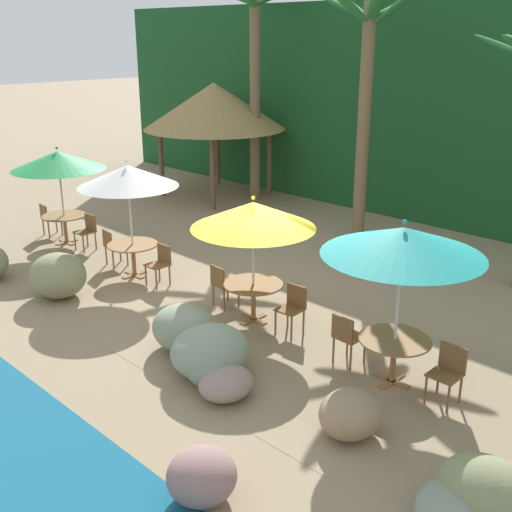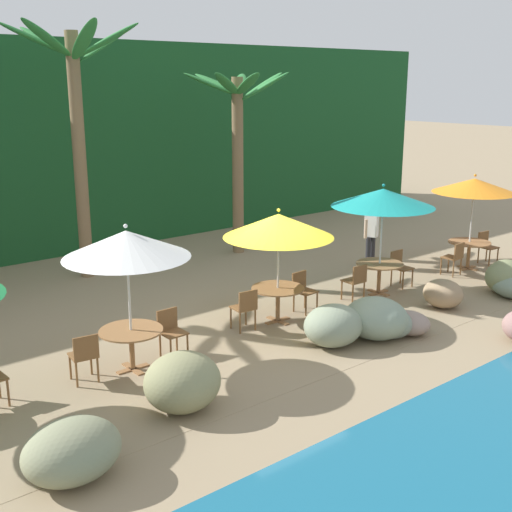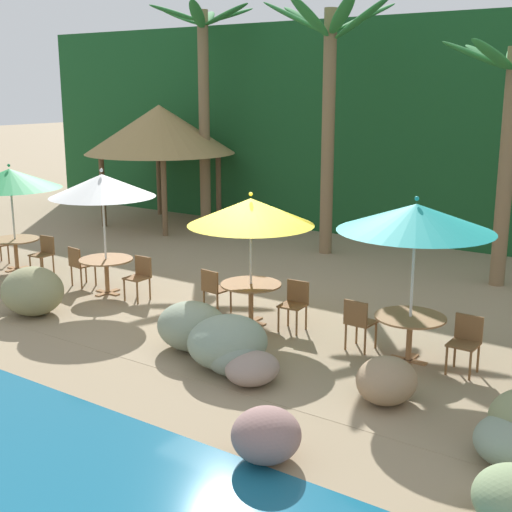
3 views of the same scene
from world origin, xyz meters
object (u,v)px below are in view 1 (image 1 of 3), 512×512
object	(u,v)px
umbrella_yellow	(253,215)
umbrella_white	(128,176)
dining_table_yellow	(253,290)
chair_yellow_inland	(222,283)
palm_tree_second	(367,69)
chair_green_seaward	(87,229)
chair_yellow_seaward	(293,305)
palapa_hut	(214,106)
dining_table_green	(64,220)
palm_tree_nearest	(255,61)
chair_teal_seaward	(448,370)
chair_white_seaward	(160,262)
chair_white_inland	(112,245)
umbrella_green	(58,160)
dining_table_white	(133,249)
dining_table_teal	(394,346)
umbrella_teal	(403,241)
chair_green_inland	(48,217)
chair_teal_inland	(346,335)

from	to	relation	value
umbrella_yellow	umbrella_white	bearing A→B (deg)	-176.83
dining_table_yellow	chair_yellow_inland	xyz separation A→B (m)	(-0.85, 0.00, -0.10)
umbrella_yellow	chair_yellow_inland	xyz separation A→B (m)	(-0.85, 0.00, -1.53)
palm_tree_second	chair_green_seaward	bearing A→B (deg)	-127.61
chair_yellow_seaward	palapa_hut	bearing A→B (deg)	145.25
dining_table_green	umbrella_yellow	size ratio (longest dim) A/B	0.46
palm_tree_nearest	chair_teal_seaward	bearing A→B (deg)	-32.51
dining_table_green	umbrella_white	xyz separation A→B (m)	(3.17, -0.14, 1.63)
chair_white_seaward	chair_white_inland	bearing A→B (deg)	-177.57
umbrella_green	dining_table_white	size ratio (longest dim) A/B	2.25
dining_table_white	chair_yellow_seaward	size ratio (longest dim) A/B	1.26
umbrella_green	dining_table_white	xyz separation A→B (m)	(3.17, -0.14, -1.52)
umbrella_green	palapa_hut	distance (m)	6.23
palm_tree_nearest	palm_tree_second	distance (m)	4.78
umbrella_white	dining_table_teal	xyz separation A→B (m)	(6.59, 0.10, -1.63)
palapa_hut	palm_tree_second	bearing A→B (deg)	-4.42
umbrella_teal	chair_teal_seaward	world-z (taller)	umbrella_teal
palm_tree_nearest	dining_table_white	bearing A→B (deg)	-67.47
umbrella_white	dining_table_white	world-z (taller)	umbrella_white
chair_green_inland	umbrella_teal	size ratio (longest dim) A/B	0.33
palm_tree_second	dining_table_white	bearing A→B (deg)	-108.28
chair_green_inland	palapa_hut	world-z (taller)	palapa_hut
dining_table_yellow	umbrella_green	bearing A→B (deg)	-179.55
umbrella_teal	chair_teal_inland	world-z (taller)	umbrella_teal
dining_table_yellow	chair_yellow_inland	world-z (taller)	chair_yellow_inland
dining_table_green	chair_yellow_seaward	xyz separation A→B (m)	(7.52, 0.20, -0.10)
umbrella_teal	umbrella_white	bearing A→B (deg)	-179.11
dining_table_white	chair_teal_inland	size ratio (longest dim) A/B	1.26
chair_green_seaward	chair_teal_seaward	bearing A→B (deg)	-0.54
chair_white_seaward	palm_tree_second	world-z (taller)	palm_tree_second
umbrella_teal	dining_table_teal	world-z (taller)	umbrella_teal
dining_table_yellow	umbrella_teal	world-z (taller)	umbrella_teal
chair_teal_seaward	chair_teal_inland	distance (m)	1.71
palm_tree_second	palapa_hut	distance (m)	6.23
chair_teal_inland	dining_table_white	bearing A→B (deg)	-179.48
chair_teal_seaward	chair_white_inland	bearing A→B (deg)	-178.86
umbrella_green	umbrella_yellow	xyz separation A→B (m)	(6.68, 0.05, -0.09)
umbrella_yellow	dining_table_yellow	distance (m)	1.43
chair_white_seaward	chair_yellow_seaward	bearing A→B (deg)	4.02
chair_white_inland	palm_tree_second	size ratio (longest dim) A/B	0.14
umbrella_teal	chair_teal_inland	size ratio (longest dim) A/B	3.00
chair_green_seaward	umbrella_teal	size ratio (longest dim) A/B	0.33
chair_white_seaward	umbrella_teal	xyz separation A→B (m)	(5.74, 0.01, 1.77)
dining_table_yellow	chair_yellow_seaward	distance (m)	0.86
umbrella_green	chair_white_inland	bearing A→B (deg)	-2.93
dining_table_green	dining_table_yellow	size ratio (longest dim) A/B	1.00
palapa_hut	umbrella_teal	bearing A→B (deg)	-29.75
umbrella_green	dining_table_teal	distance (m)	9.88
chair_yellow_inland	palapa_hut	xyz separation A→B (m)	(-6.81, 6.04, 2.40)
umbrella_white	dining_table_white	size ratio (longest dim) A/B	2.36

